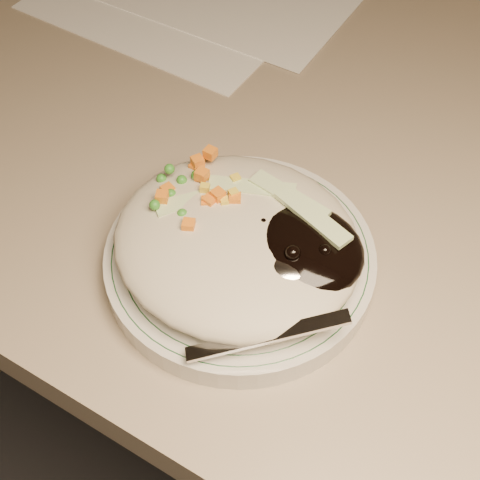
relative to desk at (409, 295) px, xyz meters
The scene contains 4 objects.
desk is the anchor object (origin of this frame).
plate 0.31m from the desk, 120.06° to the right, with size 0.21×0.21×0.02m, color silver.
plate_rim 0.31m from the desk, 120.06° to the right, with size 0.20×0.20×0.00m.
meal 0.33m from the desk, 119.00° to the right, with size 0.20×0.19×0.05m.
Camera 1 is at (0.05, 0.91, 1.18)m, focal length 50.00 mm.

